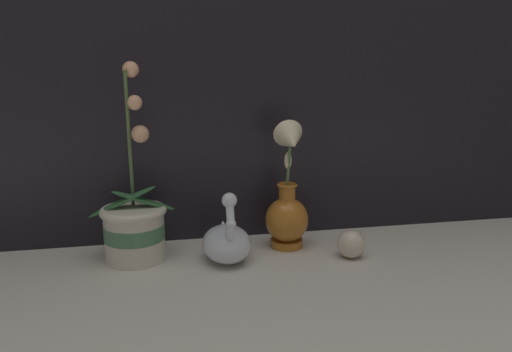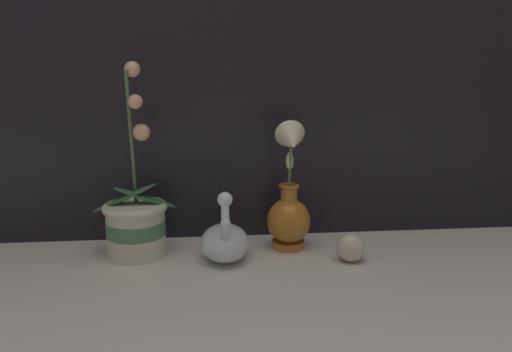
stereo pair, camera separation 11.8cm
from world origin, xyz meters
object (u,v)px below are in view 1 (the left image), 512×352
object	(u,v)px
orchid_potted_plant	(134,225)
glass_sphere	(351,244)
swan_figurine	(227,241)
blue_vase	(288,205)

from	to	relation	value
orchid_potted_plant	glass_sphere	world-z (taller)	orchid_potted_plant
swan_figurine	glass_sphere	distance (m)	0.30
orchid_potted_plant	swan_figurine	distance (m)	0.22
blue_vase	glass_sphere	xyz separation A→B (m)	(0.13, -0.10, -0.08)
orchid_potted_plant	swan_figurine	world-z (taller)	orchid_potted_plant
blue_vase	swan_figurine	bearing A→B (deg)	-160.97
blue_vase	glass_sphere	bearing A→B (deg)	-35.99
orchid_potted_plant	glass_sphere	distance (m)	0.51
glass_sphere	blue_vase	bearing A→B (deg)	144.01
swan_figurine	glass_sphere	size ratio (longest dim) A/B	2.63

